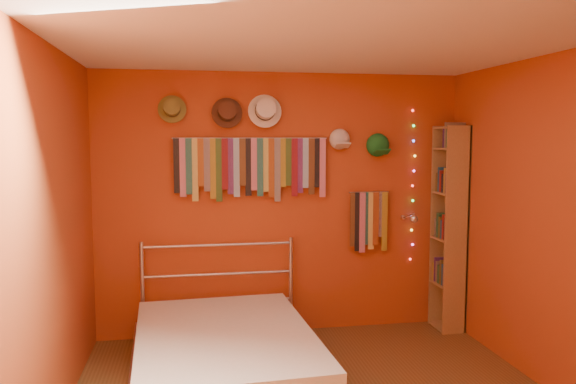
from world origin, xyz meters
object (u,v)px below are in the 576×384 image
reading_lamp (412,218)px  bed (225,355)px  bookshelf (453,227)px  tie_rack (251,165)px

reading_lamp → bed: 2.21m
reading_lamp → bed: bearing=-155.7°
bookshelf → bed: bookshelf is taller
tie_rack → reading_lamp: tie_rack is taller
reading_lamp → bed: size_ratio=0.17×
reading_lamp → tie_rack: bearing=173.0°
reading_lamp → bed: reading_lamp is taller
tie_rack → bookshelf: size_ratio=0.72×
bookshelf → bed: (-2.28, -0.86, -0.80)m
bed → bookshelf: bearing=17.6°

